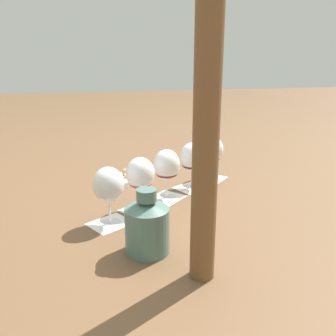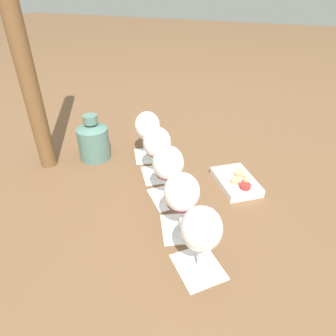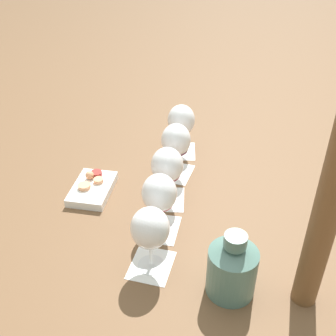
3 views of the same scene
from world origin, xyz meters
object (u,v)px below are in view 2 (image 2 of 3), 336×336
(wine_glass_2, at_px, (169,166))
(wine_glass_4, at_px, (201,232))
(wine_glass_0, at_px, (147,128))
(wine_glass_3, at_px, (182,195))
(ceramic_vase, at_px, (93,140))
(wine_glass_1, at_px, (157,145))
(snack_dish, at_px, (236,181))
(umbrella_pole, at_px, (13,20))

(wine_glass_2, relative_size, wine_glass_4, 1.00)
(wine_glass_0, height_order, wine_glass_3, same)
(wine_glass_3, bearing_deg, ceramic_vase, 149.94)
(wine_glass_1, relative_size, wine_glass_4, 1.00)
(wine_glass_4, distance_m, ceramic_vase, 0.58)
(wine_glass_4, bearing_deg, snack_dish, 86.07)
(wine_glass_0, xyz_separation_m, wine_glass_4, (0.31, -0.41, -0.00))
(wine_glass_1, distance_m, snack_dish, 0.27)
(ceramic_vase, bearing_deg, wine_glass_1, -5.28)
(wine_glass_2, xyz_separation_m, wine_glass_4, (0.15, -0.21, -0.00))
(snack_dish, xyz_separation_m, umbrella_pole, (-0.63, -0.11, 0.44))
(wine_glass_2, distance_m, wine_glass_4, 0.26)
(wine_glass_0, bearing_deg, wine_glass_2, -52.08)
(snack_dish, height_order, umbrella_pole, umbrella_pole)
(ceramic_vase, bearing_deg, wine_glass_2, -20.38)
(wine_glass_4, bearing_deg, umbrella_pole, 158.63)
(ceramic_vase, bearing_deg, umbrella_pole, -142.41)
(wine_glass_2, distance_m, umbrella_pole, 0.57)
(wine_glass_2, xyz_separation_m, snack_dish, (0.17, 0.13, -0.10))
(wine_glass_2, xyz_separation_m, ceramic_vase, (-0.33, 0.12, -0.04))
(wine_glass_3, distance_m, umbrella_pole, 0.64)
(ceramic_vase, relative_size, umbrella_pole, 0.18)
(wine_glass_0, xyz_separation_m, wine_glass_1, (0.08, -0.10, 0.00))
(wine_glass_0, distance_m, wine_glass_3, 0.39)
(wine_glass_0, bearing_deg, wine_glass_3, -53.59)
(wine_glass_3, bearing_deg, umbrella_pole, 165.61)
(wine_glass_3, relative_size, snack_dish, 0.86)
(wine_glass_0, distance_m, wine_glass_1, 0.13)
(wine_glass_2, height_order, wine_glass_3, same)
(wine_glass_0, xyz_separation_m, snack_dish, (0.33, -0.07, -0.10))
(wine_glass_0, xyz_separation_m, wine_glass_2, (0.16, -0.20, 0.00))
(umbrella_pole, bearing_deg, wine_glass_0, 30.30)
(wine_glass_2, relative_size, ceramic_vase, 1.03)
(wine_glass_1, xyz_separation_m, ceramic_vase, (-0.25, 0.02, -0.04))
(wine_glass_0, height_order, wine_glass_2, same)
(wine_glass_3, xyz_separation_m, ceramic_vase, (-0.40, 0.23, -0.04))
(wine_glass_4, bearing_deg, wine_glass_3, 127.27)
(umbrella_pole, bearing_deg, ceramic_vase, 37.59)
(wine_glass_3, bearing_deg, wine_glass_4, -52.73)
(wine_glass_3, height_order, wine_glass_4, same)
(wine_glass_3, xyz_separation_m, wine_glass_4, (0.08, -0.10, -0.00))
(wine_glass_2, distance_m, snack_dish, 0.24)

